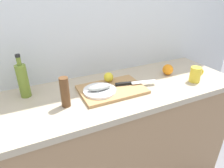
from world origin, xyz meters
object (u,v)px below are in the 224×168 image
Objects in this scene: fish_fillet at (100,87)px; olive_oil_bottle at (23,80)px; coffee_mug_1 at (196,74)px; pepper_mill at (65,92)px; orange_0 at (168,70)px; lemon_0 at (109,77)px; cutting_board at (112,89)px; chef_knife at (131,83)px; white_plate at (100,91)px.

olive_oil_bottle reaches higher than fish_fillet.
coffee_mug_1 is 0.93m from pepper_mill.
coffee_mug_1 is 1.41× the size of orange_0.
lemon_0 is 0.57× the size of coffee_mug_1.
cutting_board is 6.32× the size of lemon_0.
orange_0 is at bearing 21.74° from chef_knife.
white_plate reaches higher than cutting_board.
cutting_board is 5.13× the size of orange_0.
olive_oil_bottle is (-0.66, 0.18, 0.08)m from chef_knife.
cutting_board is 0.51m from orange_0.
olive_oil_bottle is 1.17m from coffee_mug_1.
fish_fillet is 0.88× the size of pepper_mill.
olive_oil_bottle is at bearing 176.53° from chef_knife.
coffee_mug_1 is at bearing -9.60° from white_plate.
coffee_mug_1 reaches higher than white_plate.
chef_knife is 1.05× the size of olive_oil_bottle.
pepper_mill reaches higher than cutting_board.
white_plate is at bearing -167.97° from chef_knife.
cutting_board is at bearing 168.03° from coffee_mug_1.
coffee_mug_1 is at bearing -9.60° from fish_fillet.
cutting_board is at bearing -173.79° from orange_0.
fish_fillet reaches higher than chef_knife.
lemon_0 is 0.24× the size of olive_oil_bottle.
lemon_0 reaches higher than white_plate.
pepper_mill is at bearing -163.14° from chef_knife.
olive_oil_bottle is 2.36× the size of coffee_mug_1.
olive_oil_bottle is at bearing 165.12° from coffee_mug_1.
pepper_mill reaches higher than white_plate.
cutting_board is at bearing -102.12° from lemon_0.
white_plate is 0.24m from pepper_mill.
olive_oil_bottle is (-0.54, 0.07, 0.06)m from lemon_0.
pepper_mill is (-0.83, -0.11, 0.05)m from orange_0.
coffee_mug_1 is (0.70, -0.12, 0.03)m from white_plate.
pepper_mill is at bearing -172.73° from orange_0.
white_plate is 0.60m from orange_0.
pepper_mill reaches higher than orange_0.
cutting_board is 0.33m from pepper_mill.
fish_fillet is at bearing -167.97° from chef_knife.
chef_knife is at bearing -42.73° from lemon_0.
orange_0 reaches higher than chef_knife.
cutting_board is 1.46× the size of chef_knife.
olive_oil_bottle is at bearing 157.09° from fish_fillet.
orange_0 is at bearing 6.24° from fish_fillet.
lemon_0 reaches higher than fish_fillet.
lemon_0 reaches higher than cutting_board.
white_plate is 0.23m from chef_knife.
orange_0 is (0.49, -0.05, -0.01)m from lemon_0.
lemon_0 is at bearing -7.35° from olive_oil_bottle.
lemon_0 is at bearing 77.88° from cutting_board.
fish_fillet reaches higher than cutting_board.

